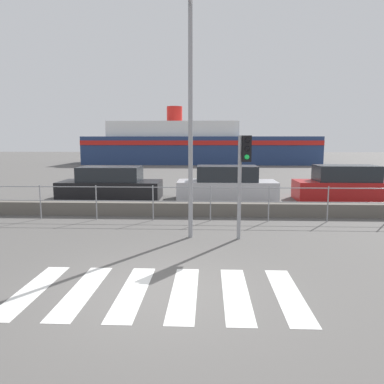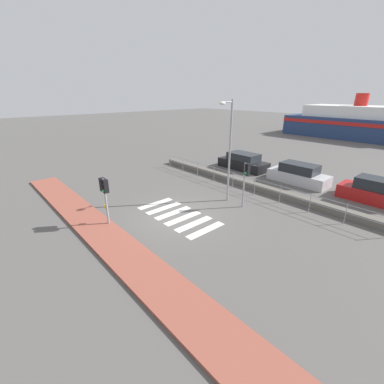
# 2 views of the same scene
# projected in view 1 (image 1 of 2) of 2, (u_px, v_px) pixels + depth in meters

# --- Properties ---
(ground_plane) EXTENTS (160.00, 160.00, 0.00)m
(ground_plane) POSITION_uv_depth(u_px,v_px,m) (157.00, 292.00, 6.54)
(ground_plane) COLOR #565451
(crosswalk) EXTENTS (4.95, 2.40, 0.01)m
(crosswalk) POSITION_uv_depth(u_px,v_px,m) (158.00, 292.00, 6.54)
(crosswalk) COLOR silver
(crosswalk) RESTS_ON ground_plane
(seawall) EXTENTS (19.06, 0.55, 0.46)m
(seawall) POSITION_uv_depth(u_px,v_px,m) (183.00, 209.00, 13.27)
(seawall) COLOR #605B54
(seawall) RESTS_ON ground_plane
(harbor_fence) EXTENTS (17.19, 0.04, 1.16)m
(harbor_fence) POSITION_uv_depth(u_px,v_px,m) (182.00, 198.00, 12.33)
(harbor_fence) COLOR gray
(harbor_fence) RESTS_ON ground_plane
(traffic_light_far) EXTENTS (0.34, 0.32, 2.76)m
(traffic_light_far) POSITION_uv_depth(u_px,v_px,m) (244.00, 164.00, 9.82)
(traffic_light_far) COLOR gray
(traffic_light_far) RESTS_ON ground_plane
(streetlamp) EXTENTS (0.32, 1.11, 6.19)m
(streetlamp) POSITION_uv_depth(u_px,v_px,m) (190.00, 93.00, 9.56)
(streetlamp) COLOR gray
(streetlamp) RESTS_ON ground_plane
(ferry_boat) EXTENTS (25.94, 8.43, 6.54)m
(ferry_boat) POSITION_uv_depth(u_px,v_px,m) (196.00, 146.00, 43.85)
(ferry_boat) COLOR navy
(ferry_boat) RESTS_ON ground_plane
(parked_car_black) EXTENTS (4.57, 1.88, 1.46)m
(parked_car_black) POSITION_uv_depth(u_px,v_px,m) (111.00, 185.00, 17.07)
(parked_car_black) COLOR black
(parked_car_black) RESTS_ON ground_plane
(parked_car_silver) EXTENTS (4.43, 1.77, 1.51)m
(parked_car_silver) POSITION_uv_depth(u_px,v_px,m) (227.00, 185.00, 16.84)
(parked_car_silver) COLOR #BCBCC1
(parked_car_silver) RESTS_ON ground_plane
(parked_car_red) EXTENTS (4.39, 1.72, 1.55)m
(parked_car_red) POSITION_uv_depth(u_px,v_px,m) (345.00, 185.00, 16.60)
(parked_car_red) COLOR #B21919
(parked_car_red) RESTS_ON ground_plane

